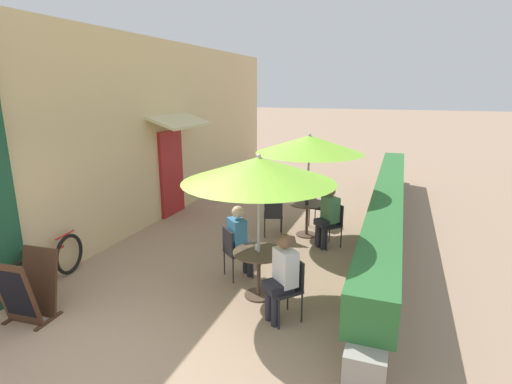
{
  "coord_description": "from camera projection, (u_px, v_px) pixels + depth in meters",
  "views": [
    {
      "loc": [
        2.9,
        -3.19,
        3.11
      ],
      "look_at": [
        0.15,
        4.38,
        1.0
      ],
      "focal_mm": 28.0,
      "sensor_mm": 36.0,
      "label": 1
    }
  ],
  "objects": [
    {
      "name": "ground_plane",
      "position": [
        116.0,
        363.0,
        4.65
      ],
      "size": [
        120.0,
        120.0,
        0.0
      ],
      "primitive_type": "plane",
      "color": "#9E7F66"
    },
    {
      "name": "cafe_facade_wall",
      "position": [
        174.0,
        129.0,
        10.11
      ],
      "size": [
        0.98,
        11.6,
        4.2
      ],
      "color": "#D6B784",
      "rests_on": "ground_plane"
    },
    {
      "name": "planter_hedge",
      "position": [
        387.0,
        208.0,
        8.79
      ],
      "size": [
        0.6,
        10.6,
        1.01
      ],
      "color": "gray",
      "rests_on": "ground_plane"
    },
    {
      "name": "patio_table_near",
      "position": [
        259.0,
        264.0,
        6.03
      ],
      "size": [
        0.78,
        0.78,
        0.73
      ],
      "color": "brown",
      "rests_on": "ground_plane"
    },
    {
      "name": "patio_umbrella_near",
      "position": [
        259.0,
        170.0,
        5.66
      ],
      "size": [
        2.22,
        2.22,
        2.21
      ],
      "color": "#B7B7BC",
      "rests_on": "ground_plane"
    },
    {
      "name": "cafe_chair_near_left",
      "position": [
        234.0,
        249.0,
        6.62
      ],
      "size": [
        0.57,
        0.57,
        0.87
      ],
      "rotation": [
        0.0,
        0.0,
        5.54
      ],
      "color": "#232328",
      "rests_on": "ground_plane"
    },
    {
      "name": "seated_patron_near_left",
      "position": [
        240.0,
        238.0,
        6.63
      ],
      "size": [
        0.51,
        0.51,
        1.25
      ],
      "rotation": [
        0.0,
        0.0,
        5.54
      ],
      "color": "#23232D",
      "rests_on": "ground_plane"
    },
    {
      "name": "cafe_chair_near_right",
      "position": [
        289.0,
        284.0,
        5.44
      ],
      "size": [
        0.57,
        0.57,
        0.87
      ],
      "rotation": [
        0.0,
        0.0,
        8.68
      ],
      "color": "#232328",
      "rests_on": "ground_plane"
    },
    {
      "name": "seated_patron_near_right",
      "position": [
        282.0,
        274.0,
        5.34
      ],
      "size": [
        0.51,
        0.51,
        1.25
      ],
      "rotation": [
        0.0,
        0.0,
        8.68
      ],
      "color": "#23232D",
      "rests_on": "ground_plane"
    },
    {
      "name": "coffee_cup_near",
      "position": [
        257.0,
        247.0,
        6.04
      ],
      "size": [
        0.07,
        0.07,
        0.09
      ],
      "color": "white",
      "rests_on": "patio_table_near"
    },
    {
      "name": "patio_table_mid",
      "position": [
        307.0,
        212.0,
        8.56
      ],
      "size": [
        0.78,
        0.78,
        0.73
      ],
      "color": "brown",
      "rests_on": "ground_plane"
    },
    {
      "name": "patio_umbrella_mid",
      "position": [
        309.0,
        144.0,
        8.19
      ],
      "size": [
        2.22,
        2.22,
        2.21
      ],
      "color": "#B7B7BC",
      "rests_on": "ground_plane"
    },
    {
      "name": "cafe_chair_mid_left",
      "position": [
        317.0,
        204.0,
        9.21
      ],
      "size": [
        0.47,
        0.47,
        0.87
      ],
      "rotation": [
        0.0,
        0.0,
        4.52
      ],
      "color": "#232328",
      "rests_on": "ground_plane"
    },
    {
      "name": "cafe_chair_mid_right",
      "position": [
        273.0,
        213.0,
        8.5
      ],
      "size": [
        0.51,
        0.51,
        0.87
      ],
      "rotation": [
        0.0,
        0.0,
        6.62
      ],
      "color": "#232328",
      "rests_on": "ground_plane"
    },
    {
      "name": "cafe_chair_mid_back",
      "position": [
        332.0,
        221.0,
        7.98
      ],
      "size": [
        0.56,
        0.56,
        0.87
      ],
      "rotation": [
        0.0,
        0.0,
        8.71
      ],
      "color": "#232328",
      "rests_on": "ground_plane"
    },
    {
      "name": "seated_patron_mid_back",
      "position": [
        328.0,
        214.0,
        7.89
      ],
      "size": [
        0.5,
        0.51,
        1.25
      ],
      "rotation": [
        0.0,
        0.0,
        8.71
      ],
      "color": "#23232D",
      "rests_on": "ground_plane"
    },
    {
      "name": "coffee_cup_mid",
      "position": [
        307.0,
        203.0,
        8.36
      ],
      "size": [
        0.07,
        0.07,
        0.09
      ],
      "color": "#232328",
      "rests_on": "patio_table_mid"
    },
    {
      "name": "bicycle_leaning",
      "position": [
        46.0,
        267.0,
        6.31
      ],
      "size": [
        0.32,
        1.78,
        0.79
      ],
      "rotation": [
        0.0,
        0.0,
        0.15
      ],
      "color": "black",
      "rests_on": "ground_plane"
    },
    {
      "name": "menu_board",
      "position": [
        28.0,
        288.0,
        5.42
      ],
      "size": [
        0.63,
        0.67,
        0.95
      ],
      "rotation": [
        0.0,
        0.0,
        0.07
      ],
      "color": "#422819",
      "rests_on": "ground_plane"
    }
  ]
}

